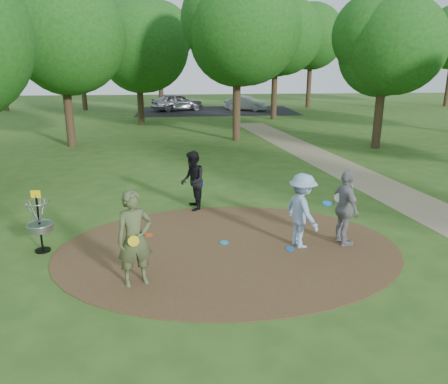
{
  "coord_description": "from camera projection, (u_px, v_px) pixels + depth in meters",
  "views": [
    {
      "loc": [
        -1.02,
        -9.78,
        4.45
      ],
      "look_at": [
        0.0,
        1.2,
        1.1
      ],
      "focal_mm": 35.0,
      "sensor_mm": 36.0,
      "label": 1
    }
  ],
  "objects": [
    {
      "name": "ground",
      "position": [
        229.0,
        249.0,
        10.7
      ],
      "size": [
        100.0,
        100.0,
        0.0
      ],
      "primitive_type": "plane",
      "color": "#2D5119",
      "rests_on": "ground"
    },
    {
      "name": "dirt_clearing",
      "position": [
        229.0,
        249.0,
        10.7
      ],
      "size": [
        8.4,
        8.4,
        0.02
      ],
      "primitive_type": "cylinder",
      "color": "#47301C",
      "rests_on": "ground"
    },
    {
      "name": "footpath",
      "position": [
        435.0,
        213.0,
        13.18
      ],
      "size": [
        7.55,
        39.89,
        0.01
      ],
      "primitive_type": "cube",
      "rotation": [
        0.0,
        0.0,
        0.14
      ],
      "color": "#8C7A5B",
      "rests_on": "ground"
    },
    {
      "name": "parking_lot",
      "position": [
        216.0,
        111.0,
        39.46
      ],
      "size": [
        14.0,
        8.0,
        0.01
      ],
      "primitive_type": "cube",
      "color": "black",
      "rests_on": "ground"
    },
    {
      "name": "player_observer_with_disc",
      "position": [
        135.0,
        239.0,
        8.76
      ],
      "size": [
        0.86,
        0.71,
        2.01
      ],
      "color": "#4B5833",
      "rests_on": "ground"
    },
    {
      "name": "player_throwing_with_disc",
      "position": [
        302.0,
        211.0,
        10.6
      ],
      "size": [
        1.25,
        1.36,
        1.86
      ],
      "color": "#87A3CA",
      "rests_on": "ground"
    },
    {
      "name": "player_walking_with_disc",
      "position": [
        193.0,
        181.0,
        13.29
      ],
      "size": [
        0.77,
        0.94,
        1.83
      ],
      "color": "black",
      "rests_on": "ground"
    },
    {
      "name": "player_waiting_with_disc",
      "position": [
        345.0,
        208.0,
        10.7
      ],
      "size": [
        0.63,
        1.18,
        1.92
      ],
      "color": "gray",
      "rests_on": "ground"
    },
    {
      "name": "disc_ground_cyan",
      "position": [
        224.0,
        242.0,
        11.01
      ],
      "size": [
        0.22,
        0.22,
        0.02
      ],
      "primitive_type": "cylinder",
      "color": "#1B8FDA",
      "rests_on": "dirt_clearing"
    },
    {
      "name": "disc_ground_blue",
      "position": [
        290.0,
        249.0,
        10.65
      ],
      "size": [
        0.22,
        0.22,
        0.02
      ],
      "primitive_type": "cylinder",
      "color": "blue",
      "rests_on": "dirt_clearing"
    },
    {
      "name": "disc_ground_red",
      "position": [
        149.0,
        235.0,
        11.48
      ],
      "size": [
        0.22,
        0.22,
        0.02
      ],
      "primitive_type": "cylinder",
      "color": "#CF4414",
      "rests_on": "dirt_clearing"
    },
    {
      "name": "car_left",
      "position": [
        177.0,
        102.0,
        39.38
      ],
      "size": [
        4.96,
        3.49,
        1.57
      ],
      "primitive_type": "imported",
      "rotation": [
        0.0,
        0.0,
        1.97
      ],
      "color": "#94979B",
      "rests_on": "ground"
    },
    {
      "name": "car_right",
      "position": [
        246.0,
        103.0,
        39.58
      ],
      "size": [
        4.05,
        2.94,
        1.27
      ],
      "primitive_type": "imported",
      "rotation": [
        0.0,
        0.0,
        1.1
      ],
      "color": "#A2A4AA",
      "rests_on": "ground"
    },
    {
      "name": "disc_golf_basket",
      "position": [
        39.0,
        217.0,
        10.33
      ],
      "size": [
        0.63,
        0.63,
        1.54
      ],
      "color": "black",
      "rests_on": "ground"
    },
    {
      "name": "tree_ring",
      "position": [
        238.0,
        41.0,
        19.36
      ],
      "size": [
        37.63,
        45.04,
        8.86
      ],
      "color": "#332316",
      "rests_on": "ground"
    }
  ]
}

